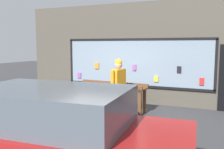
{
  "coord_description": "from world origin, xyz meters",
  "views": [
    {
      "loc": [
        3.16,
        -6.18,
        2.07
      ],
      "look_at": [
        0.15,
        0.7,
        1.19
      ],
      "focal_mm": 40.0,
      "sensor_mm": 36.0,
      "label": 1
    }
  ],
  "objects_px": {
    "display_table_main": "(110,89)",
    "parked_car": "(50,130)",
    "person_browsing": "(118,83)",
    "small_dog": "(129,112)"
  },
  "relations": [
    {
      "from": "person_browsing",
      "to": "small_dog",
      "type": "bearing_deg",
      "value": -102.3
    },
    {
      "from": "display_table_main",
      "to": "small_dog",
      "type": "relative_size",
      "value": 5.2
    },
    {
      "from": "display_table_main",
      "to": "person_browsing",
      "type": "relative_size",
      "value": 1.4
    },
    {
      "from": "display_table_main",
      "to": "parked_car",
      "type": "relative_size",
      "value": 0.52
    },
    {
      "from": "person_browsing",
      "to": "parked_car",
      "type": "height_order",
      "value": "person_browsing"
    },
    {
      "from": "display_table_main",
      "to": "person_browsing",
      "type": "distance_m",
      "value": 0.78
    },
    {
      "from": "small_dog",
      "to": "parked_car",
      "type": "bearing_deg",
      "value": -147.16
    },
    {
      "from": "person_browsing",
      "to": "parked_car",
      "type": "distance_m",
      "value": 3.46
    },
    {
      "from": "display_table_main",
      "to": "parked_car",
      "type": "height_order",
      "value": "parked_car"
    },
    {
      "from": "display_table_main",
      "to": "parked_car",
      "type": "bearing_deg",
      "value": -79.6
    }
  ]
}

